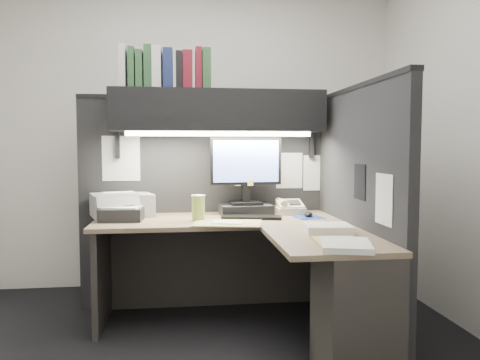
{
  "coord_description": "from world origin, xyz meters",
  "views": [
    {
      "loc": [
        -0.15,
        -2.72,
        1.23
      ],
      "look_at": [
        0.26,
        0.51,
        1.01
      ],
      "focal_mm": 35.0,
      "sensor_mm": 36.0,
      "label": 1
    }
  ],
  "objects_px": {
    "monitor": "(246,184)",
    "coffee_cup": "(198,208)",
    "keyboard": "(252,217)",
    "overhead_shelf": "(218,111)",
    "notebook_stack": "(122,214)",
    "desk": "(278,279)",
    "telephone": "(290,208)",
    "printer": "(122,205)"
  },
  "relations": [
    {
      "from": "keyboard",
      "to": "printer",
      "type": "xyz_separation_m",
      "value": [
        -0.92,
        0.24,
        0.07
      ]
    },
    {
      "from": "monitor",
      "to": "notebook_stack",
      "type": "height_order",
      "value": "monitor"
    },
    {
      "from": "overhead_shelf",
      "to": "printer",
      "type": "bearing_deg",
      "value": 179.53
    },
    {
      "from": "desk",
      "to": "coffee_cup",
      "type": "bearing_deg",
      "value": 133.19
    },
    {
      "from": "monitor",
      "to": "printer",
      "type": "height_order",
      "value": "monitor"
    },
    {
      "from": "desk",
      "to": "keyboard",
      "type": "distance_m",
      "value": 0.6
    },
    {
      "from": "desk",
      "to": "monitor",
      "type": "relative_size",
      "value": 2.95
    },
    {
      "from": "notebook_stack",
      "to": "coffee_cup",
      "type": "bearing_deg",
      "value": -7.73
    },
    {
      "from": "telephone",
      "to": "printer",
      "type": "distance_m",
      "value": 1.25
    },
    {
      "from": "telephone",
      "to": "printer",
      "type": "bearing_deg",
      "value": 176.75
    },
    {
      "from": "printer",
      "to": "keyboard",
      "type": "bearing_deg",
      "value": -32.23
    },
    {
      "from": "keyboard",
      "to": "coffee_cup",
      "type": "bearing_deg",
      "value": -165.39
    },
    {
      "from": "coffee_cup",
      "to": "printer",
      "type": "relative_size",
      "value": 0.4
    },
    {
      "from": "overhead_shelf",
      "to": "notebook_stack",
      "type": "height_order",
      "value": "overhead_shelf"
    },
    {
      "from": "notebook_stack",
      "to": "monitor",
      "type": "bearing_deg",
      "value": 10.84
    },
    {
      "from": "desk",
      "to": "keyboard",
      "type": "xyz_separation_m",
      "value": [
        -0.08,
        0.52,
        0.3
      ]
    },
    {
      "from": "desk",
      "to": "coffee_cup",
      "type": "xyz_separation_m",
      "value": [
        -0.46,
        0.49,
        0.37
      ]
    },
    {
      "from": "monitor",
      "to": "notebook_stack",
      "type": "xyz_separation_m",
      "value": [
        -0.89,
        -0.17,
        -0.19
      ]
    },
    {
      "from": "overhead_shelf",
      "to": "printer",
      "type": "xyz_separation_m",
      "value": [
        -0.71,
        0.01,
        -0.69
      ]
    },
    {
      "from": "desk",
      "to": "coffee_cup",
      "type": "relative_size",
      "value": 10.23
    },
    {
      "from": "monitor",
      "to": "printer",
      "type": "relative_size",
      "value": 1.4
    },
    {
      "from": "desk",
      "to": "overhead_shelf",
      "type": "relative_size",
      "value": 1.1
    },
    {
      "from": "overhead_shelf",
      "to": "coffee_cup",
      "type": "relative_size",
      "value": 9.33
    },
    {
      "from": "monitor",
      "to": "overhead_shelf",
      "type": "bearing_deg",
      "value": 171.07
    },
    {
      "from": "telephone",
      "to": "monitor",
      "type": "bearing_deg",
      "value": 177.4
    },
    {
      "from": "keyboard",
      "to": "telephone",
      "type": "bearing_deg",
      "value": 43.51
    },
    {
      "from": "monitor",
      "to": "coffee_cup",
      "type": "xyz_separation_m",
      "value": [
        -0.36,
        -0.24,
        -0.15
      ]
    },
    {
      "from": "overhead_shelf",
      "to": "notebook_stack",
      "type": "distance_m",
      "value": 1.02
    },
    {
      "from": "desk",
      "to": "printer",
      "type": "bearing_deg",
      "value": 143.07
    },
    {
      "from": "monitor",
      "to": "keyboard",
      "type": "distance_m",
      "value": 0.31
    },
    {
      "from": "telephone",
      "to": "coffee_cup",
      "type": "distance_m",
      "value": 0.74
    },
    {
      "from": "printer",
      "to": "desk",
      "type": "bearing_deg",
      "value": -54.56
    },
    {
      "from": "overhead_shelf",
      "to": "monitor",
      "type": "bearing_deg",
      "value": -5.83
    },
    {
      "from": "monitor",
      "to": "telephone",
      "type": "distance_m",
      "value": 0.38
    },
    {
      "from": "overhead_shelf",
      "to": "coffee_cup",
      "type": "height_order",
      "value": "overhead_shelf"
    },
    {
      "from": "telephone",
      "to": "notebook_stack",
      "type": "relative_size",
      "value": 0.76
    },
    {
      "from": "overhead_shelf",
      "to": "monitor",
      "type": "xyz_separation_m",
      "value": [
        0.2,
        -0.02,
        -0.54
      ]
    },
    {
      "from": "desk",
      "to": "notebook_stack",
      "type": "relative_size",
      "value": 5.97
    },
    {
      "from": "overhead_shelf",
      "to": "monitor",
      "type": "relative_size",
      "value": 2.69
    },
    {
      "from": "coffee_cup",
      "to": "notebook_stack",
      "type": "height_order",
      "value": "coffee_cup"
    },
    {
      "from": "desk",
      "to": "monitor",
      "type": "height_order",
      "value": "monitor"
    },
    {
      "from": "monitor",
      "to": "desk",
      "type": "bearing_deg",
      "value": -85.58
    }
  ]
}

